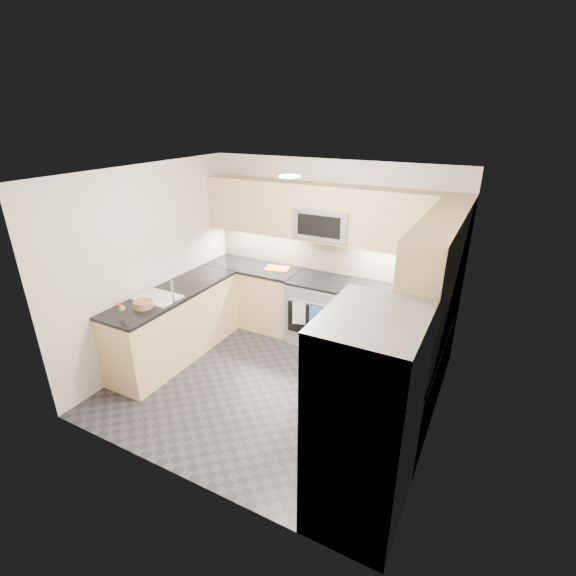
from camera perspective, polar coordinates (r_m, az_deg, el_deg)
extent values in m
cube|color=black|center=(5.20, -1.84, -13.10)|extent=(3.60, 3.20, 0.00)
cube|color=beige|center=(4.24, -2.28, 15.32)|extent=(3.60, 3.20, 0.02)
cube|color=beige|center=(5.93, 5.65, 5.07)|extent=(3.60, 0.02, 2.50)
cube|color=beige|center=(3.45, -15.49, -9.73)|extent=(3.60, 0.02, 2.50)
cube|color=beige|center=(5.64, -18.18, 3.03)|extent=(0.02, 3.20, 2.50)
cube|color=beige|center=(4.08, 20.59, -5.01)|extent=(0.02, 3.20, 2.50)
cube|color=#D4B480|center=(6.44, -4.66, -1.04)|extent=(1.42, 0.60, 0.90)
cube|color=#D4B480|center=(5.68, 14.39, -5.19)|extent=(1.42, 0.60, 0.90)
cube|color=#D4B480|center=(4.65, 15.78, -12.26)|extent=(0.60, 1.70, 0.90)
cube|color=#D4B480|center=(5.75, -15.08, -4.91)|extent=(0.60, 2.00, 0.90)
cube|color=black|center=(6.26, -4.79, 2.89)|extent=(1.42, 0.63, 0.04)
cube|color=black|center=(5.48, 14.87, -0.85)|extent=(1.42, 0.63, 0.04)
cube|color=black|center=(4.40, 16.43, -7.23)|extent=(0.63, 1.70, 0.04)
cube|color=black|center=(5.55, -15.57, -0.62)|extent=(0.63, 2.00, 0.04)
cube|color=#D4B480|center=(5.62, 5.18, 10.17)|extent=(3.60, 0.35, 0.75)
cube|color=#D4B480|center=(4.14, 19.88, 4.15)|extent=(0.35, 1.95, 0.75)
cube|color=tan|center=(5.95, 5.61, 4.56)|extent=(3.60, 0.01, 0.51)
cube|color=tan|center=(4.51, 21.29, -3.18)|extent=(0.01, 2.30, 0.51)
cube|color=#A1A3A9|center=(5.95, 4.15, -3.08)|extent=(0.76, 0.65, 0.91)
cube|color=black|center=(5.76, 4.28, 1.03)|extent=(0.76, 0.65, 0.03)
cube|color=black|center=(5.68, 2.80, -4.42)|extent=(0.62, 0.02, 0.45)
cylinder|color=#B2B5BA|center=(5.55, 2.77, -2.03)|extent=(0.60, 0.02, 0.02)
cube|color=#98999F|center=(5.63, 5.04, 8.88)|extent=(0.76, 0.40, 0.40)
cube|color=black|center=(5.45, 4.18, 8.43)|extent=(0.60, 0.01, 0.28)
cube|color=#A5A8AD|center=(3.37, 10.51, -17.51)|extent=(0.70, 0.90, 1.80)
cylinder|color=#B2B5BA|center=(3.30, 3.16, -16.96)|extent=(0.02, 0.02, 1.20)
cylinder|color=#B2B5BA|center=(3.56, 5.67, -13.61)|extent=(0.02, 0.02, 1.20)
cube|color=white|center=(5.41, -17.29, -1.94)|extent=(0.52, 0.38, 0.16)
cylinder|color=silver|center=(5.16, -15.48, -0.52)|extent=(0.03, 0.03, 0.28)
cylinder|color=#6DB34D|center=(5.40, 20.56, -0.79)|extent=(0.30, 0.30, 0.16)
cube|color=#C87512|center=(6.12, -1.49, 2.71)|extent=(0.39, 0.31, 0.01)
cylinder|color=#A1774B|center=(5.18, -19.19, -2.11)|extent=(0.27, 0.27, 0.08)
sphere|color=red|center=(5.07, -22.10, -2.16)|extent=(0.06, 0.06, 0.06)
sphere|color=#56AD4A|center=(4.97, -21.75, -2.62)|extent=(0.06, 0.06, 0.06)
cube|color=silver|center=(5.65, 1.51, -3.42)|extent=(0.17, 0.07, 0.33)
cube|color=navy|center=(5.56, 3.78, -3.94)|extent=(0.16, 0.08, 0.31)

